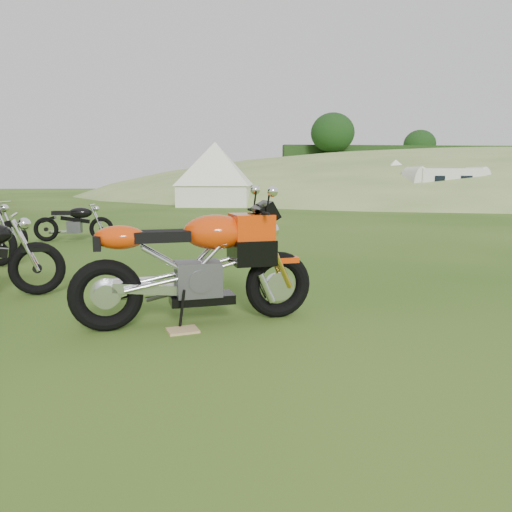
{
  "coord_description": "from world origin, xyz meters",
  "views": [
    {
      "loc": [
        -0.37,
        -5.41,
        1.43
      ],
      "look_at": [
        0.13,
        0.4,
        0.5
      ],
      "focal_mm": 35.0,
      "sensor_mm": 36.0,
      "label": 1
    }
  ],
  "objects_px": {
    "sport_motorcycle": "(195,256)",
    "caravan": "(445,187)",
    "plywood_board": "(183,330)",
    "tent_right": "(395,181)",
    "vintage_moto_d": "(74,222)",
    "tent_left": "(215,176)"
  },
  "relations": [
    {
      "from": "plywood_board",
      "to": "tent_right",
      "type": "height_order",
      "value": "tent_right"
    },
    {
      "from": "plywood_board",
      "to": "tent_right",
      "type": "xyz_separation_m",
      "value": [
        10.34,
        22.57,
        1.23
      ]
    },
    {
      "from": "vintage_moto_d",
      "to": "caravan",
      "type": "distance_m",
      "value": 19.04
    },
    {
      "from": "plywood_board",
      "to": "tent_left",
      "type": "distance_m",
      "value": 20.86
    },
    {
      "from": "tent_right",
      "to": "caravan",
      "type": "distance_m",
      "value": 3.57
    },
    {
      "from": "plywood_board",
      "to": "tent_right",
      "type": "distance_m",
      "value": 24.86
    },
    {
      "from": "sport_motorcycle",
      "to": "tent_right",
      "type": "height_order",
      "value": "tent_right"
    },
    {
      "from": "tent_right",
      "to": "caravan",
      "type": "bearing_deg",
      "value": -61.96
    },
    {
      "from": "vintage_moto_d",
      "to": "caravan",
      "type": "bearing_deg",
      "value": 40.7
    },
    {
      "from": "vintage_moto_d",
      "to": "caravan",
      "type": "relative_size",
      "value": 0.42
    },
    {
      "from": "plywood_board",
      "to": "caravan",
      "type": "height_order",
      "value": "caravan"
    },
    {
      "from": "sport_motorcycle",
      "to": "tent_right",
      "type": "bearing_deg",
      "value": 54.17
    },
    {
      "from": "vintage_moto_d",
      "to": "tent_left",
      "type": "relative_size",
      "value": 0.5
    },
    {
      "from": "tent_left",
      "to": "tent_right",
      "type": "distance_m",
      "value": 10.07
    },
    {
      "from": "vintage_moto_d",
      "to": "tent_right",
      "type": "bearing_deg",
      "value": 50.16
    },
    {
      "from": "sport_motorcycle",
      "to": "tent_left",
      "type": "height_order",
      "value": "tent_left"
    },
    {
      "from": "tent_right",
      "to": "caravan",
      "type": "xyz_separation_m",
      "value": [
        1.31,
        -3.31,
        -0.3
      ]
    },
    {
      "from": "vintage_moto_d",
      "to": "tent_left",
      "type": "height_order",
      "value": "tent_left"
    },
    {
      "from": "sport_motorcycle",
      "to": "caravan",
      "type": "xyz_separation_m",
      "value": [
        11.53,
        19.01,
        0.27
      ]
    },
    {
      "from": "tent_left",
      "to": "vintage_moto_d",
      "type": "bearing_deg",
      "value": -94.79
    },
    {
      "from": "sport_motorcycle",
      "to": "vintage_moto_d",
      "type": "distance_m",
      "value": 7.28
    },
    {
      "from": "sport_motorcycle",
      "to": "caravan",
      "type": "height_order",
      "value": "caravan"
    }
  ]
}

